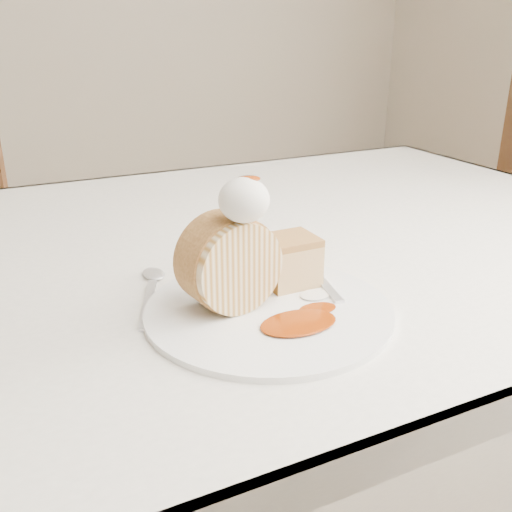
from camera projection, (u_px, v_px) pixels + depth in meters
name	position (u px, v px, depth m)	size (l,w,h in m)	color
table	(226.00, 296.00, 0.86)	(1.40, 0.90, 0.75)	beige
chair_end	(501.00, 220.00, 1.47)	(0.61, 0.61, 1.01)	brown
plate	(268.00, 310.00, 0.61)	(0.27, 0.27, 0.01)	white
roulade_slice	(229.00, 263.00, 0.60)	(0.10, 0.10, 0.05)	beige
cake_chunk	(290.00, 263.00, 0.66)	(0.06, 0.05, 0.05)	#AF7942
whipped_cream	(244.00, 200.00, 0.56)	(0.05, 0.05, 0.05)	silver
caramel_drizzle	(248.00, 173.00, 0.56)	(0.03, 0.02, 0.01)	#832B05
caramel_pool	(298.00, 323.00, 0.57)	(0.08, 0.05, 0.00)	#832B05
fork	(322.00, 281.00, 0.67)	(0.02, 0.16, 0.00)	silver
spoon	(148.00, 304.00, 0.63)	(0.02, 0.15, 0.00)	silver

